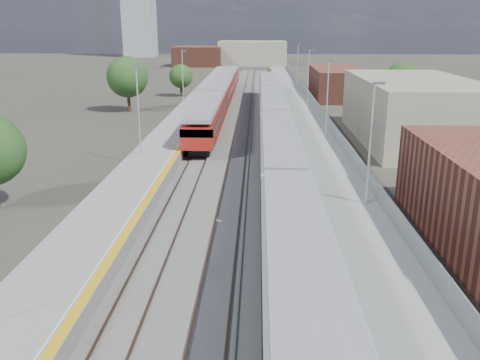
{
  "coord_description": "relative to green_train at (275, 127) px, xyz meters",
  "views": [
    {
      "loc": [
        -0.17,
        -8.07,
        11.66
      ],
      "look_at": [
        -1.27,
        22.8,
        2.2
      ],
      "focal_mm": 38.0,
      "sensor_mm": 36.0,
      "label": 1
    }
  ],
  "objects": [
    {
      "name": "tree_c",
      "position": [
        -14.68,
        38.48,
        1.06
      ],
      "size": [
        3.96,
        3.96,
        5.36
      ],
      "color": "#382619",
      "rests_on": "ground"
    },
    {
      "name": "ground",
      "position": [
        -1.5,
        10.26,
        -2.31
      ],
      "size": [
        320.0,
        320.0,
        0.0
      ],
      "primitive_type": "plane",
      "color": "#47443A",
      "rests_on": "ground"
    },
    {
      "name": "platform_right",
      "position": [
        3.78,
        12.75,
        -1.77
      ],
      "size": [
        4.7,
        155.0,
        8.52
      ],
      "color": "slate",
      "rests_on": "ground"
    },
    {
      "name": "buildings",
      "position": [
        -19.62,
        98.86,
        8.39
      ],
      "size": [
        72.0,
        185.5,
        40.0
      ],
      "color": "brown",
      "rests_on": "ground"
    },
    {
      "name": "ballast_bed",
      "position": [
        -3.75,
        12.76,
        -2.28
      ],
      "size": [
        10.5,
        155.0,
        0.06
      ],
      "primitive_type": "cube",
      "color": "#565451",
      "rests_on": "ground"
    },
    {
      "name": "tree_b",
      "position": [
        -19.67,
        22.37,
        2.48
      ],
      "size": [
        5.62,
        5.62,
        7.61
      ],
      "color": "#382619",
      "rests_on": "ground"
    },
    {
      "name": "tracks",
      "position": [
        -3.15,
        14.44,
        -2.2
      ],
      "size": [
        8.96,
        160.0,
        0.17
      ],
      "color": "#4C3323",
      "rests_on": "ground"
    },
    {
      "name": "red_train",
      "position": [
        -7.0,
        25.12,
        -0.11
      ],
      "size": [
        2.94,
        59.67,
        3.72
      ],
      "color": "black",
      "rests_on": "ground"
    },
    {
      "name": "platform_left",
      "position": [
        -10.55,
        12.75,
        -1.79
      ],
      "size": [
        4.3,
        155.0,
        8.52
      ],
      "color": "slate",
      "rests_on": "ground"
    },
    {
      "name": "green_train",
      "position": [
        0.0,
        0.0,
        0.0
      ],
      "size": [
        2.98,
        82.87,
        3.28
      ],
      "color": "black",
      "rests_on": "ground"
    },
    {
      "name": "tree_d",
      "position": [
        18.21,
        24.19,
        1.95
      ],
      "size": [
        5.0,
        5.0,
        6.77
      ],
      "color": "#382619",
      "rests_on": "ground"
    }
  ]
}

